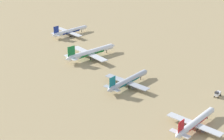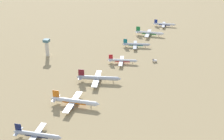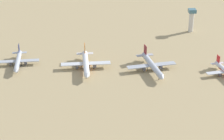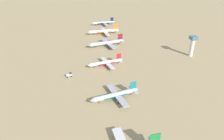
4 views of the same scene
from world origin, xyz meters
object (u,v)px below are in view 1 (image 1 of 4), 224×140
(parked_jet_5, at_px, (91,52))
(parked_jet_4, at_px, (128,81))
(parked_jet_3, at_px, (195,122))
(parked_jet_6, at_px, (70,31))
(service_truck, at_px, (218,94))

(parked_jet_5, bearing_deg, parked_jet_4, -99.53)
(parked_jet_3, xyz_separation_m, parked_jet_6, (30.16, 167.86, 0.02))
(parked_jet_3, distance_m, parked_jet_5, 114.18)
(parked_jet_3, distance_m, parked_jet_6, 170.55)
(parked_jet_5, xyz_separation_m, parked_jet_6, (16.47, 54.51, -0.73))
(parked_jet_3, relative_size, parked_jet_4, 0.95)
(service_truck, bearing_deg, parked_jet_4, 126.98)
(parked_jet_4, xyz_separation_m, parked_jet_6, (25.50, 108.33, -0.17))
(parked_jet_4, xyz_separation_m, service_truck, (33.36, -44.31, -1.83))
(parked_jet_4, distance_m, parked_jet_5, 54.57)
(parked_jet_4, bearing_deg, parked_jet_6, 76.75)
(parked_jet_6, bearing_deg, parked_jet_5, -106.81)
(parked_jet_4, height_order, parked_jet_5, parked_jet_5)
(parked_jet_4, bearing_deg, service_truck, -53.02)
(parked_jet_5, bearing_deg, parked_jet_3, -96.89)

